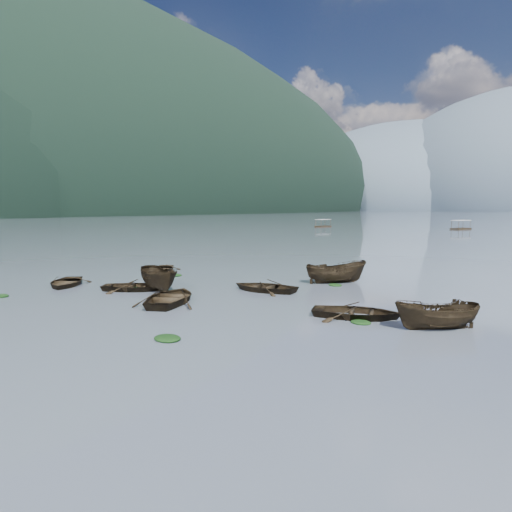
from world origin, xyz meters
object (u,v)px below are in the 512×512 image
Objects in this scene: rowboat_3 at (171,303)px; pontoon_centre at (461,229)px; pontoon_left at (323,227)px; rowboat_0 at (66,286)px.

rowboat_3 is 103.68m from pontoon_centre.
rowboat_0 is at bearing -66.43° from pontoon_left.
pontoon_left is 35.09m from pontoon_centre.
pontoon_left is at bearing -148.22° from pontoon_centre.
pontoon_left is (-40.01, 96.35, 0.00)m from rowboat_3.
pontoon_centre is (4.45, 103.81, 0.00)m from rowboat_0.
pontoon_centre reaches higher than rowboat_0.
pontoon_left is at bearing -93.94° from rowboat_3.
rowboat_3 is 0.85× the size of pontoon_centre.
rowboat_0 is at bearing -72.48° from pontoon_centre.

